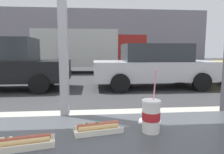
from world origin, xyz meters
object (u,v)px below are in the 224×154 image
(parked_car_silver, at_px, (154,65))
(box_truck, at_px, (89,49))
(hotdog_tray_near, at_px, (98,128))
(hotdog_tray_far, at_px, (21,143))
(parked_car_black, at_px, (4,64))
(soda_cup_left, at_px, (151,115))

(parked_car_silver, xyz_separation_m, box_truck, (-2.54, 5.71, 0.66))
(hotdog_tray_near, relative_size, box_truck, 0.04)
(hotdog_tray_far, height_order, parked_car_silver, parked_car_silver)
(parked_car_black, relative_size, parked_car_silver, 0.97)
(parked_car_black, relative_size, box_truck, 0.64)
(hotdog_tray_near, bearing_deg, parked_car_silver, 70.59)
(parked_car_black, bearing_deg, hotdog_tray_far, -66.72)
(parked_car_black, height_order, parked_car_silver, parked_car_black)
(hotdog_tray_far, bearing_deg, parked_car_black, 113.28)
(soda_cup_left, xyz_separation_m, hotdog_tray_near, (-0.26, 0.02, -0.06))
(hotdog_tray_near, bearing_deg, box_truck, 91.34)
(soda_cup_left, bearing_deg, hotdog_tray_far, -168.96)
(soda_cup_left, relative_size, parked_car_silver, 0.07)
(parked_car_black, xyz_separation_m, box_truck, (2.86, 5.71, 0.58))
(hotdog_tray_near, distance_m, hotdog_tray_far, 0.36)
(parked_car_black, bearing_deg, parked_car_silver, -0.00)
(parked_car_silver, distance_m, box_truck, 6.29)
(soda_cup_left, relative_size, hotdog_tray_near, 1.27)
(hotdog_tray_near, xyz_separation_m, parked_car_black, (-3.15, 6.41, -0.07))
(soda_cup_left, bearing_deg, box_truck, 92.58)
(soda_cup_left, xyz_separation_m, box_truck, (-0.55, 12.15, 0.45))
(hotdog_tray_far, xyz_separation_m, parked_car_silver, (2.59, 6.55, -0.15))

